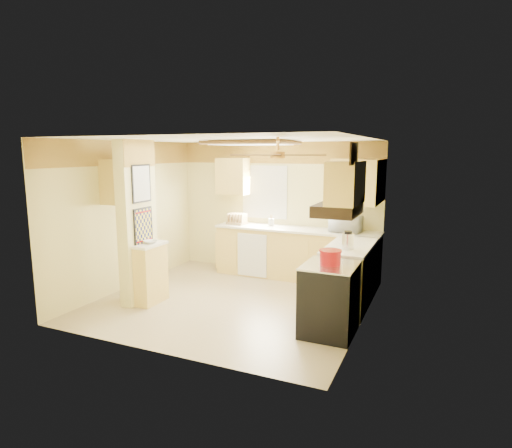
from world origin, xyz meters
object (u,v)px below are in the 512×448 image
at_px(microwave, 346,224).
at_px(kettle, 348,241).
at_px(stove, 329,299).
at_px(bowl, 150,242).
at_px(dutch_oven, 330,257).

xyz_separation_m(microwave, kettle, (0.31, -1.32, -0.02)).
height_order(stove, microwave, microwave).
height_order(microwave, bowl, microwave).
bearing_deg(stove, kettle, 87.07).
distance_m(bowl, kettle, 2.96).
bearing_deg(bowl, microwave, 40.35).
bearing_deg(microwave, stove, 104.00).
bearing_deg(kettle, microwave, 103.18).
relative_size(bowl, kettle, 0.76).
xyz_separation_m(stove, kettle, (0.04, 0.83, 0.60)).
bearing_deg(dutch_oven, microwave, 96.96).
height_order(bowl, dutch_oven, dutch_oven).
height_order(microwave, dutch_oven, microwave).
distance_m(microwave, dutch_oven, 2.19).
relative_size(dutch_oven, kettle, 1.09).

